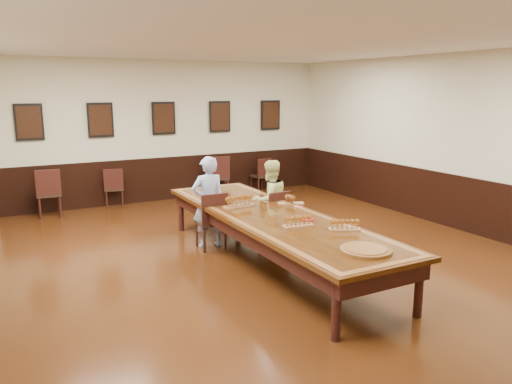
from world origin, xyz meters
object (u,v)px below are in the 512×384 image
person_man (208,202)px  person_woman (270,201)px  chair_woman (273,216)px  spare_chair_b (114,187)px  spare_chair_c (218,176)px  carved_platter (366,250)px  chair_man (211,220)px  conference_table (272,224)px  spare_chair_d (260,175)px  spare_chair_a (49,193)px

person_man → person_woman: 1.08m
chair_woman → spare_chair_b: size_ratio=1.02×
spare_chair_c → carved_platter: size_ratio=1.38×
chair_man → person_man: size_ratio=0.63×
person_man → conference_table: (0.50, -1.22, -0.14)m
chair_woman → spare_chair_b: (-1.80, 3.86, -0.01)m
spare_chair_d → chair_man: bearing=45.8°
spare_chair_c → spare_chair_b: bearing=10.4°
chair_woman → person_man: person_man is taller
spare_chair_c → person_woman: size_ratio=0.72×
spare_chair_a → spare_chair_b: size_ratio=1.14×
spare_chair_c → spare_chair_d: (1.18, 0.06, -0.07)m
chair_man → conference_table: chair_man is taller
spare_chair_b → person_woman: (1.79, -3.77, 0.26)m
conference_table → carved_platter: carved_platter is taller
person_man → carved_platter: person_man is taller
spare_chair_b → conference_table: (1.22, -4.83, 0.18)m
chair_man → spare_chair_c: spare_chair_c is taller
spare_chair_a → carved_platter: (2.67, -6.54, 0.28)m
person_man → spare_chair_c: bearing=-114.2°
chair_man → person_man: (0.00, 0.10, 0.28)m
chair_man → chair_woman: size_ratio=1.06×
person_woman → spare_chair_d: bearing=-121.3°
spare_chair_d → carved_platter: spare_chair_d is taller
spare_chair_d → person_man: 4.56m
spare_chair_c → carved_platter: bearing=94.6°
chair_man → spare_chair_d: size_ratio=1.09×
spare_chair_d → person_man: (-2.90, -3.51, 0.32)m
chair_woman → person_woman: size_ratio=0.64×
carved_platter → person_woman: bearing=80.8°
chair_woman → spare_chair_d: size_ratio=1.03×
conference_table → spare_chair_d: bearing=63.1°
person_man → conference_table: bearing=114.4°
spare_chair_c → carved_platter: (-1.13, -6.64, 0.27)m
spare_chair_b → carved_platter: spare_chair_b is taller
spare_chair_a → spare_chair_d: bearing=-175.4°
spare_chair_d → conference_table: 5.31m
spare_chair_a → conference_table: bearing=122.3°
spare_chair_a → person_woman: size_ratio=0.72×
spare_chair_b → person_man: (0.72, -3.61, 0.32)m
spare_chair_b → spare_chair_c: spare_chair_c is taller
spare_chair_d → person_woman: bearing=58.1°
spare_chair_b → conference_table: spare_chair_b is taller
chair_man → spare_chair_b: (-0.72, 3.71, -0.04)m
chair_woman → spare_chair_a: bearing=-53.6°
person_woman → conference_table: (-0.57, -1.06, -0.08)m
person_man → spare_chair_d: bearing=-127.3°
conference_table → carved_platter: (0.08, -1.97, 0.16)m
spare_chair_c → conference_table: size_ratio=0.20×
spare_chair_a → person_woman: person_woman is taller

